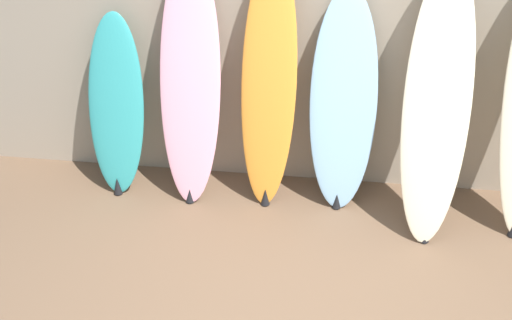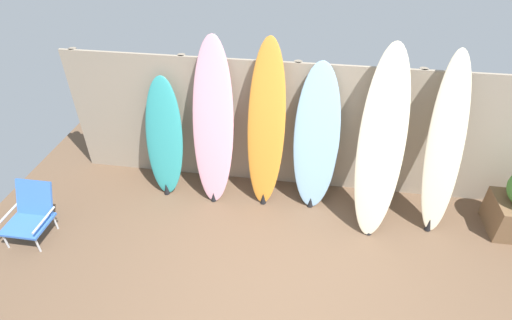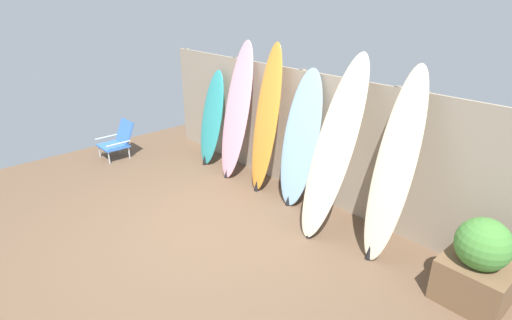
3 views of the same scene
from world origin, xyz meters
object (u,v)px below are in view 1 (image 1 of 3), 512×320
Objects in this scene: surfboard_pink_1 at (190,83)px; surfboard_skyblue_3 at (343,103)px; surfboard_cream_4 at (437,105)px; surfboard_orange_2 at (269,86)px; surfboard_teal_0 at (116,107)px.

surfboard_pink_1 is 1.30m from surfboard_skyblue_3.
surfboard_pink_1 is at bearing 174.59° from surfboard_cream_4.
surfboard_cream_4 is at bearing -5.41° from surfboard_pink_1.
surfboard_pink_1 is at bearing -177.95° from surfboard_skyblue_3.
surfboard_cream_4 is (1.36, -0.19, 0.01)m from surfboard_orange_2.
surfboard_teal_0 is 0.74× the size of surfboard_cream_4.
surfboard_pink_1 is 0.98× the size of surfboard_cream_4.
surfboard_cream_4 is at bearing -18.03° from surfboard_skyblue_3.
surfboard_skyblue_3 reaches higher than surfboard_teal_0.
surfboard_cream_4 is at bearing -4.10° from surfboard_teal_0.
surfboard_pink_1 is at bearing -0.15° from surfboard_teal_0.
surfboard_cream_4 is (2.03, -0.19, 0.03)m from surfboard_pink_1.
surfboard_teal_0 is at bearing 175.90° from surfboard_cream_4.
surfboard_cream_4 is (2.70, -0.19, 0.29)m from surfboard_teal_0.
surfboard_skyblue_3 is (1.30, 0.05, -0.12)m from surfboard_pink_1.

